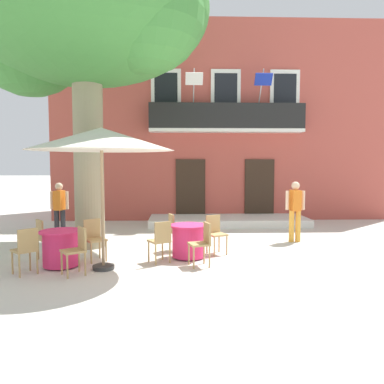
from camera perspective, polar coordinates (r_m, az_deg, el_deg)
ground_plane at (r=9.50m, az=4.11°, el=-8.74°), size 120.00×120.00×0.00m
building_facade at (r=16.36m, az=4.18°, el=9.92°), size 13.00×5.09×7.50m
entrance_step_platform at (r=13.53m, az=5.42°, el=-4.29°), size 5.52×1.86×0.25m
plane_tree at (r=10.70m, az=-16.13°, el=23.95°), size 6.28×5.52×7.77m
cafe_table_near_tree at (r=8.39m, az=-19.08°, el=-7.96°), size 0.86×0.86×0.76m
cafe_chair_near_tree_0 at (r=7.99m, az=-23.70°, el=-7.69°), size 0.57×0.57×0.91m
cafe_chair_near_tree_1 at (r=7.68m, az=-16.91°, el=-7.99°), size 0.56×0.56×0.91m
cafe_chair_near_tree_2 at (r=8.69m, az=-14.53°, el=-6.52°), size 0.56×0.56×0.91m
cafe_chair_near_tree_3 at (r=9.03m, az=-21.27°, el=-6.27°), size 0.56×0.56×0.91m
cafe_table_middle at (r=8.66m, az=-0.51°, el=-7.34°), size 0.86×0.86×0.76m
cafe_chair_middle_0 at (r=9.31m, az=-2.48°, el=-5.67°), size 0.50×0.50×0.91m
cafe_chair_middle_1 at (r=8.21m, az=-4.73°, el=-7.03°), size 0.55×0.55×0.91m
cafe_chair_middle_2 at (r=7.96m, az=1.59°, el=-7.38°), size 0.49×0.49×0.91m
cafe_chair_middle_3 at (r=9.06m, az=3.50°, el=-5.95°), size 0.53×0.53×0.91m
cafe_umbrella at (r=7.78m, az=-13.49°, el=7.66°), size 2.90×2.90×2.85m
pedestrian_near_entrance at (r=11.63m, az=-19.31°, el=-2.09°), size 0.53×0.36×1.59m
pedestrian_mid_plaza at (r=10.71m, az=15.25°, el=-2.33°), size 0.53×0.36×1.65m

